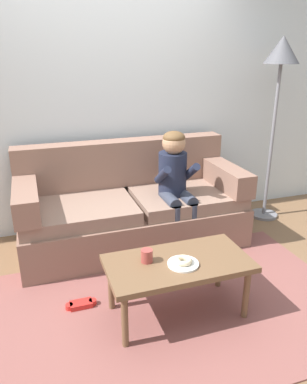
% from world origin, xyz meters
% --- Properties ---
extents(ground, '(10.00, 10.00, 0.00)m').
position_xyz_m(ground, '(0.00, 0.00, 0.00)').
color(ground, brown).
extents(wall_back, '(8.00, 0.10, 2.80)m').
position_xyz_m(wall_back, '(0.00, 1.40, 1.40)').
color(wall_back, silver).
rests_on(wall_back, ground).
extents(area_rug, '(2.81, 1.67, 0.01)m').
position_xyz_m(area_rug, '(0.00, -0.25, 0.01)').
color(area_rug, brown).
rests_on(area_rug, ground).
extents(couch, '(2.08, 0.90, 0.95)m').
position_xyz_m(couch, '(0.07, 0.85, 0.34)').
color(couch, '#846051').
rests_on(couch, ground).
extents(coffee_table, '(0.98, 0.51, 0.43)m').
position_xyz_m(coffee_table, '(0.08, -0.31, 0.38)').
color(coffee_table, brown).
rests_on(coffee_table, ground).
extents(person_child, '(0.34, 0.58, 1.10)m').
position_xyz_m(person_child, '(0.44, 0.64, 0.67)').
color(person_child, '#1E2338').
rests_on(person_child, ground).
extents(plate, '(0.21, 0.21, 0.01)m').
position_xyz_m(plate, '(0.09, -0.36, 0.44)').
color(plate, white).
rests_on(plate, coffee_table).
extents(donut, '(0.13, 0.13, 0.04)m').
position_xyz_m(donut, '(0.09, -0.36, 0.46)').
color(donut, beige).
rests_on(donut, plate).
extents(mug, '(0.08, 0.08, 0.09)m').
position_xyz_m(mug, '(-0.13, -0.25, 0.48)').
color(mug, '#993D38').
rests_on(mug, coffee_table).
extents(toy_controller, '(0.23, 0.09, 0.05)m').
position_xyz_m(toy_controller, '(-0.56, -0.03, 0.03)').
color(toy_controller, red).
rests_on(toy_controller, ground).
extents(floor_lamp, '(0.35, 0.35, 1.91)m').
position_xyz_m(floor_lamp, '(1.65, 0.94, 1.59)').
color(floor_lamp, slate).
rests_on(floor_lamp, ground).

